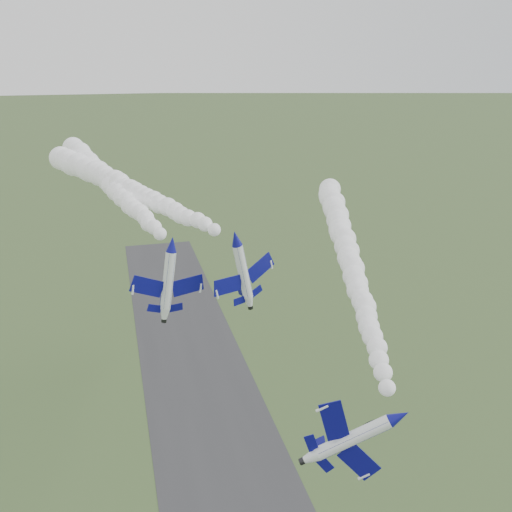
# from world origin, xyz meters

# --- Properties ---
(runway) EXTENTS (24.00, 260.00, 0.04)m
(runway) POSITION_xyz_m (0.00, 30.00, 0.02)
(runway) COLOR #323235
(runway) RESTS_ON ground
(jet_lead) EXTENTS (5.49, 11.71, 8.53)m
(jet_lead) POSITION_xyz_m (9.89, -5.70, 35.52)
(jet_lead) COLOR white
(smoke_trail_jet_lead) EXTENTS (22.65, 74.45, 4.71)m
(smoke_trail_jet_lead) POSITION_xyz_m (21.11, 33.38, 37.68)
(smoke_trail_jet_lead) COLOR white
(jet_pair_left) EXTENTS (9.91, 11.79, 3.15)m
(jet_pair_left) POSITION_xyz_m (-8.03, 22.63, 45.19)
(jet_pair_left) COLOR white
(smoke_trail_jet_pair_left) EXTENTS (19.25, 72.42, 4.98)m
(smoke_trail_jet_pair_left) POSITION_xyz_m (-16.03, 61.01, 46.12)
(smoke_trail_jet_pair_left) COLOR white
(jet_pair_right) EXTENTS (9.82, 11.51, 3.49)m
(jet_pair_right) POSITION_xyz_m (0.19, 21.97, 45.54)
(jet_pair_right) COLOR white
(smoke_trail_jet_pair_right) EXTENTS (29.03, 58.59, 4.92)m
(smoke_trail_jet_pair_right) POSITION_xyz_m (-13.22, 52.94, 46.42)
(smoke_trail_jet_pair_right) COLOR white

